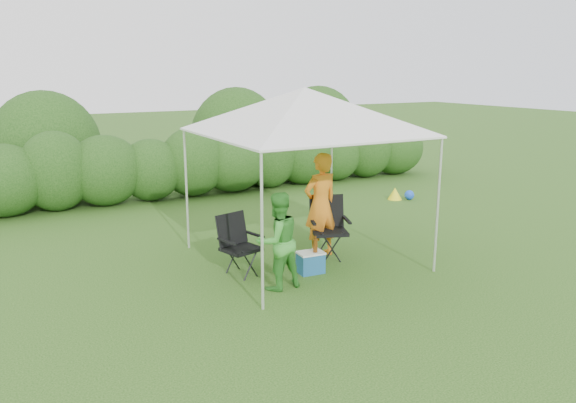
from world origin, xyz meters
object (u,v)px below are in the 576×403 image
cooler (311,262)px  chair_right (328,223)px  man (320,205)px  canopy (305,111)px  woman (278,241)px  chair_left (237,240)px

cooler → chair_right: bearing=43.6°
chair_right → man: (-0.11, 0.09, 0.30)m
canopy → man: (0.33, 0.02, -1.58)m
woman → chair_right: bearing=-153.7°
chair_left → man: bearing=-10.3°
man → cooler: bearing=43.0°
canopy → cooler: 2.39m
chair_left → cooler: 1.19m
man → woman: bearing=30.7°
canopy → woman: 2.21m
canopy → woman: (-0.98, -0.93, -1.75)m
canopy → cooler: (-0.24, -0.62, -2.29)m
canopy → woman: size_ratio=2.18×
chair_left → man: (1.58, 0.13, 0.35)m
man → chair_right: bearing=134.8°
man → woman: (-1.31, -0.96, -0.17)m
woman → cooler: size_ratio=3.36×
chair_right → cooler: chair_right is taller
chair_left → cooler: bearing=-42.1°
canopy → cooler: bearing=-111.1°
canopy → chair_left: 2.30m
chair_left → cooler: chair_left is taller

